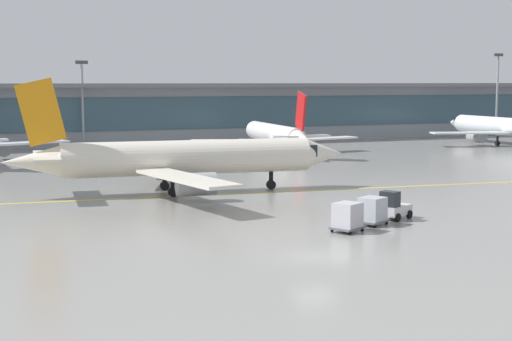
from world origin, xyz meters
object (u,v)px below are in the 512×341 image
(baggage_tug, at_px, (393,207))
(gate_airplane_3, at_px, (502,127))
(taxiing_regional_jet, at_px, (184,159))
(apron_light_mast_1, at_px, (83,100))
(cargo_dolly_lead, at_px, (372,210))
(gate_airplane_2, at_px, (275,134))
(cargo_dolly_trailing, at_px, (347,216))
(apron_light_mast_2, at_px, (497,92))

(baggage_tug, bearing_deg, gate_airplane_3, 16.36)
(taxiing_regional_jet, xyz_separation_m, apron_light_mast_1, (-1.36, 48.53, 4.08))
(gate_airplane_3, height_order, cargo_dolly_lead, gate_airplane_3)
(gate_airplane_2, xyz_separation_m, baggage_tug, (-11.93, -50.17, -1.70))
(taxiing_regional_jet, distance_m, cargo_dolly_trailing, 21.78)
(cargo_dolly_lead, bearing_deg, baggage_tug, 0.00)
(baggage_tug, distance_m, cargo_dolly_lead, 2.89)
(taxiing_regional_jet, relative_size, cargo_dolly_trailing, 11.82)
(gate_airplane_3, bearing_deg, gate_airplane_2, 90.13)
(gate_airplane_2, bearing_deg, apron_light_mast_2, -70.34)
(cargo_dolly_lead, xyz_separation_m, apron_light_mast_1, (-9.16, 68.14, 6.08))
(cargo_dolly_trailing, distance_m, apron_light_mast_2, 93.20)
(gate_airplane_3, xyz_separation_m, baggage_tug, (-50.67, -50.08, -1.91))
(gate_airplane_2, distance_m, cargo_dolly_lead, 53.55)
(gate_airplane_2, relative_size, apron_light_mast_1, 2.02)
(baggage_tug, bearing_deg, cargo_dolly_trailing, 180.00)
(gate_airplane_3, xyz_separation_m, apron_light_mast_2, (9.42, 13.14, 5.29))
(cargo_dolly_lead, height_order, cargo_dolly_trailing, same)
(baggage_tug, xyz_separation_m, apron_light_mast_1, (-11.70, 66.77, 6.24))
(cargo_dolly_trailing, bearing_deg, baggage_tug, -0.00)
(gate_airplane_2, relative_size, taxiing_regional_jet, 0.85)
(cargo_dolly_trailing, relative_size, apron_light_mast_2, 0.18)
(taxiing_regional_jet, bearing_deg, cargo_dolly_trailing, -71.61)
(apron_light_mast_1, bearing_deg, cargo_dolly_lead, -82.34)
(cargo_dolly_trailing, bearing_deg, taxiing_regional_jet, 75.19)
(gate_airplane_3, height_order, apron_light_mast_1, apron_light_mast_1)
(gate_airplane_3, bearing_deg, taxiing_regional_jet, 117.82)
(gate_airplane_3, height_order, baggage_tug, gate_airplane_3)
(taxiing_regional_jet, height_order, baggage_tug, taxiing_regional_jet)
(cargo_dolly_trailing, height_order, apron_light_mast_2, apron_light_mast_2)
(cargo_dolly_lead, bearing_deg, taxiing_regional_jet, 83.38)
(apron_light_mast_1, bearing_deg, gate_airplane_2, -35.09)
(cargo_dolly_lead, bearing_deg, apron_light_mast_2, 17.58)
(baggage_tug, height_order, apron_light_mast_2, apron_light_mast_2)
(gate_airplane_3, distance_m, baggage_tug, 71.27)
(apron_light_mast_1, xyz_separation_m, apron_light_mast_2, (71.79, -3.55, 0.95))
(gate_airplane_2, height_order, cargo_dolly_lead, gate_airplane_2)
(cargo_dolly_lead, xyz_separation_m, apron_light_mast_2, (62.63, 64.59, 7.03))
(taxiing_regional_jet, distance_m, apron_light_mast_2, 83.71)
(gate_airplane_2, distance_m, cargo_dolly_trailing, 55.75)
(cargo_dolly_lead, relative_size, apron_light_mast_2, 0.18)
(taxiing_regional_jet, height_order, apron_light_mast_1, apron_light_mast_1)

